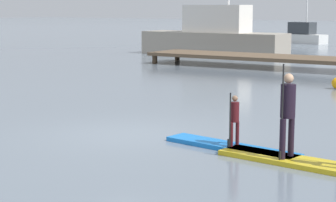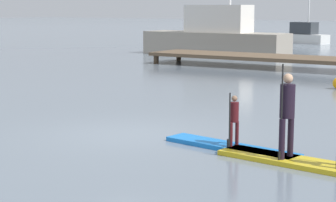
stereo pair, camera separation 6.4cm
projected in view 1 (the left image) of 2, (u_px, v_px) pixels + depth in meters
The scene contains 8 objects.
ground_plane at pixel (130, 135), 14.95m from camera, with size 240.00×240.00×0.00m, color slate.
paddleboard_near at pixel (234, 148), 13.40m from camera, with size 3.48×1.10×0.10m.
paddler_child_solo at pixel (234, 118), 13.28m from camera, with size 0.22×0.39×1.19m.
paddleboard_far at pixel (301, 162), 12.13m from camera, with size 3.57×1.14×0.10m.
paddler_adult at pixel (288, 110), 12.17m from camera, with size 0.34×0.53×1.92m.
fishing_boat_green_midground at pixel (214, 37), 38.85m from camera, with size 9.65×2.64×8.97m.
motor_boat_small_navy at pixel (299, 35), 52.32m from camera, with size 5.46×2.72×4.33m.
floating_dock at pixel (255, 57), 31.52m from camera, with size 11.51×2.94×0.63m.
Camera 1 is at (8.70, -11.81, 3.13)m, focal length 65.18 mm.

